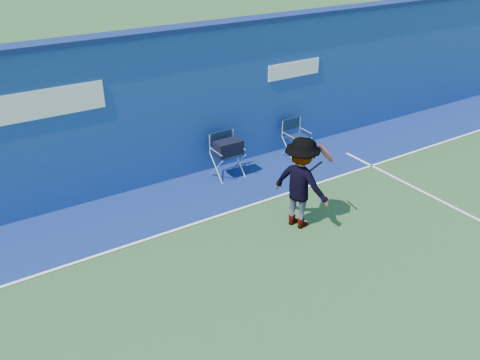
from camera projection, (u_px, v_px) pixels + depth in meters
ground at (304, 335)px, 6.75m from camera, size 80.00×80.00×0.00m
stadium_wall at (141, 111)px, 9.91m from camera, size 24.00×0.50×3.08m
out_of_bounds_strip at (170, 204)px, 9.81m from camera, size 24.00×1.80×0.01m
court_lines at (277, 308)px, 7.19m from camera, size 24.00×12.00×0.01m
directors_chair_left at (228, 159)px, 10.67m from camera, size 0.57×0.51×0.95m
directors_chair_right at (296, 145)px, 11.67m from camera, size 0.51×0.45×0.84m
water_bottle at (305, 159)px, 11.34m from camera, size 0.07×0.07×0.22m
tennis_player at (301, 183)px, 8.79m from camera, size 1.01×1.22×1.67m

